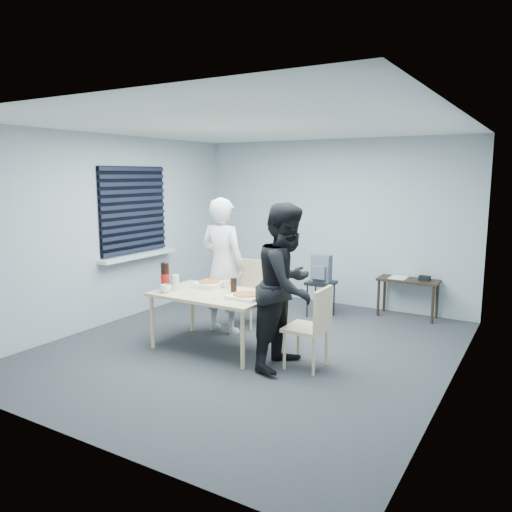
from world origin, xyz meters
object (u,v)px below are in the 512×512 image
Objects in this scene: chair_far at (250,288)px; person_white at (223,266)px; side_table at (408,284)px; soda_bottle at (165,277)px; stool at (321,289)px; chair_right at (314,322)px; backpack at (321,269)px; person_black at (287,286)px; mug_b at (226,284)px; mug_a at (165,289)px; dining_table at (214,298)px.

person_white is (-0.12, -0.48, 0.37)m from chair_far.
side_table is 3.52m from soda_bottle.
side_table reaches higher than stool.
soda_bottle is at bearing -174.48° from chair_right.
chair_right is 2.02m from backpack.
chair_right reaches higher than side_table.
chair_right is 2.27× the size of backpack.
person_black is 1.08m from mug_b.
mug_a is (-1.78, -0.30, 0.22)m from chair_right.
mug_a is at bearing 98.75° from person_black.
mug_b is at bearing 37.82° from soda_bottle.
chair_far is 1.65m from person_black.
chair_right is 1.70m from person_white.
person_white is 1.00× the size of person_black.
backpack is 1.19× the size of soda_bottle.
chair_far is at bearing -133.00° from backpack.
person_white reaches higher than chair_far.
side_table is at bearing 56.63° from dining_table.
mug_a reaches higher than side_table.
soda_bottle is at bearing -163.77° from dining_table.
side_table is (1.65, 2.51, -0.13)m from dining_table.
mug_a is (-1.05, -2.18, 0.32)m from stool.
stool is (0.55, 1.89, -0.21)m from dining_table.
stool is at bearing 12.80° from person_black.
chair_far and chair_right have the same top height.
person_black is (1.27, -0.64, 0.00)m from person_white.
chair_far is 2.27× the size of backpack.
chair_right is (1.43, -1.05, 0.00)m from chair_far.
person_white is at bearing 63.29° from person_black.
side_table is (0.66, 2.57, -0.40)m from person_black.
stool is (0.83, 1.31, -0.47)m from person_white.
mug_a is at bearing -115.70° from stool.
person_white is 1.42m from person_black.
backpack is (-0.00, -0.01, 0.30)m from stool.
backpack reaches higher than mug_a.
chair_far is at bearing -141.22° from side_table.
backpack is at bearing 70.41° from mug_b.
mug_b is at bearing 71.66° from person_black.
side_table is (0.37, 2.50, -0.03)m from chair_right.
stool is 0.30m from backpack.
person_white is 0.91m from mug_a.
mug_b is (-1.67, -2.23, 0.24)m from side_table.
soda_bottle reaches higher than backpack.
chair_far is at bearing 45.74° from person_black.
person_white reaches higher than mug_a.
dining_table is at bearing -81.83° from chair_far.
person_black is 2.68m from side_table.
mug_b is (-0.57, -1.62, 0.31)m from stool.
mug_a is at bearing 75.62° from person_white.
person_black is 2.08× the size of side_table.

